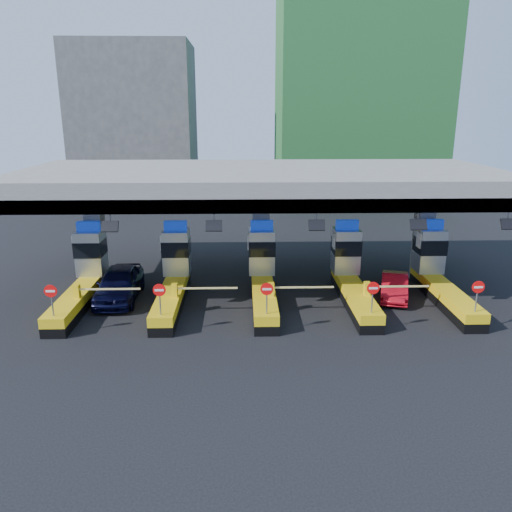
{
  "coord_description": "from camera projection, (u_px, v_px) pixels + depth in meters",
  "views": [
    {
      "loc": [
        -1.1,
        -26.52,
        10.17
      ],
      "look_at": [
        -0.38,
        0.0,
        2.53
      ],
      "focal_mm": 35.0,
      "sensor_mm": 36.0,
      "label": 1
    }
  ],
  "objects": [
    {
      "name": "toll_lane_far_right",
      "position": [
        437.0,
        272.0,
        28.46
      ],
      "size": [
        4.43,
        8.0,
        4.16
      ],
      "color": "black",
      "rests_on": "ground"
    },
    {
      "name": "ground",
      "position": [
        263.0,
        299.0,
        28.32
      ],
      "size": [
        120.0,
        120.0,
        0.0
      ],
      "primitive_type": "plane",
      "color": "black",
      "rests_on": "ground"
    },
    {
      "name": "bg_building_concrete",
      "position": [
        135.0,
        123.0,
        60.04
      ],
      "size": [
        14.0,
        10.0,
        18.0
      ],
      "primitive_type": "cube",
      "color": "#4C4C49",
      "rests_on": "ground"
    },
    {
      "name": "van",
      "position": [
        119.0,
        284.0,
        27.99
      ],
      "size": [
        2.31,
        5.48,
        1.85
      ],
      "primitive_type": "imported",
      "rotation": [
        0.0,
        0.0,
        0.02
      ],
      "color": "black",
      "rests_on": "ground"
    },
    {
      "name": "toll_lane_far_left",
      "position": [
        85.0,
        275.0,
        27.94
      ],
      "size": [
        4.43,
        8.0,
        4.16
      ],
      "color": "black",
      "rests_on": "ground"
    },
    {
      "name": "red_car",
      "position": [
        394.0,
        286.0,
        28.29
      ],
      "size": [
        2.54,
        4.36,
        1.36
      ],
      "primitive_type": "imported",
      "rotation": [
        0.0,
        0.0,
        -0.29
      ],
      "color": "red",
      "rests_on": "ground"
    },
    {
      "name": "toll_lane_center",
      "position": [
        263.0,
        274.0,
        28.2
      ],
      "size": [
        4.43,
        8.0,
        4.16
      ],
      "color": "black",
      "rests_on": "ground"
    },
    {
      "name": "bg_building_scaffold",
      "position": [
        359.0,
        77.0,
        55.49
      ],
      "size": [
        18.0,
        12.0,
        28.0
      ],
      "primitive_type": "cube",
      "color": "#1E5926",
      "rests_on": "ground"
    },
    {
      "name": "toll_lane_left",
      "position": [
        174.0,
        274.0,
        28.07
      ],
      "size": [
        4.43,
        8.0,
        4.16
      ],
      "color": "black",
      "rests_on": "ground"
    },
    {
      "name": "toll_canopy",
      "position": [
        261.0,
        184.0,
        29.38
      ],
      "size": [
        28.0,
        12.09,
        7.0
      ],
      "color": "slate",
      "rests_on": "ground"
    },
    {
      "name": "toll_lane_right",
      "position": [
        350.0,
        273.0,
        28.33
      ],
      "size": [
        4.43,
        8.0,
        4.16
      ],
      "color": "black",
      "rests_on": "ground"
    }
  ]
}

